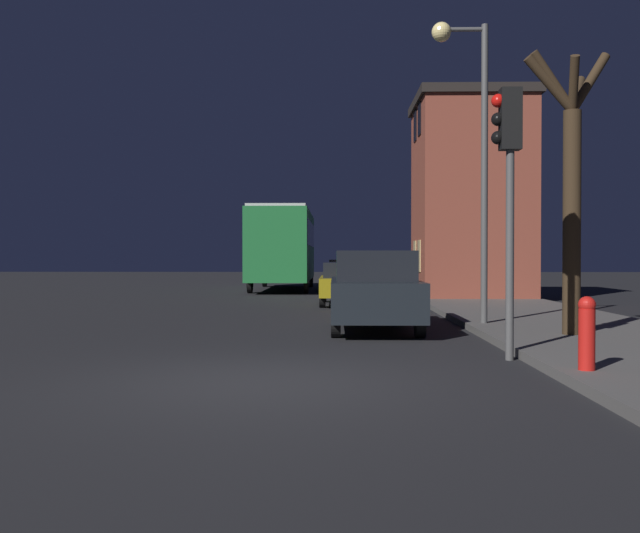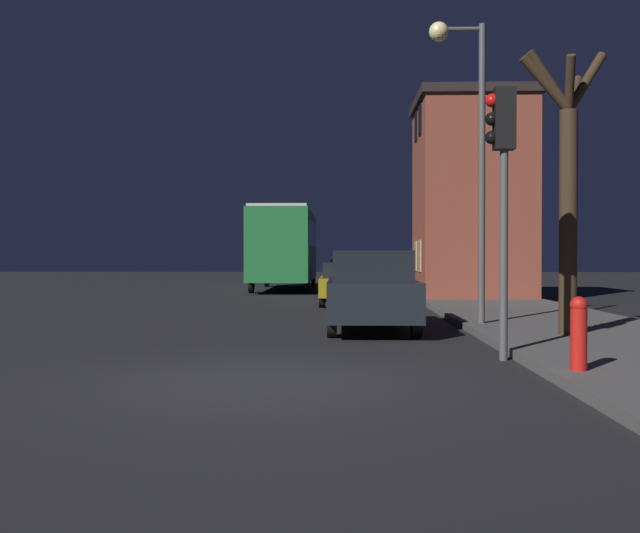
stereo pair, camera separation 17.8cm
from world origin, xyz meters
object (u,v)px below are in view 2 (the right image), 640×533
(car_mid_lane, at_px, (349,282))
(car_far_lane, at_px, (348,275))
(bus, at_px, (285,243))
(car_near_lane, at_px, (371,290))
(fire_hydrant, at_px, (579,332))
(bare_tree, at_px, (567,182))
(traffic_light, at_px, (502,165))
(streetlamp, at_px, (466,120))

(car_mid_lane, bearing_deg, car_far_lane, 89.52)
(car_mid_lane, bearing_deg, bus, 105.53)
(car_mid_lane, relative_size, car_far_lane, 0.84)
(car_near_lane, xyz_separation_m, fire_hydrant, (2.27, -5.98, -0.22))
(car_far_lane, bearing_deg, bare_tree, -78.38)
(bus, height_order, car_mid_lane, bus)
(traffic_light, height_order, car_near_lane, traffic_light)
(fire_hydrant, bearing_deg, traffic_light, 107.30)
(traffic_light, bearing_deg, streetlamp, 86.71)
(bare_tree, relative_size, bus, 0.53)
(traffic_light, distance_m, fire_hydrant, 2.91)
(streetlamp, relative_size, fire_hydrant, 6.91)
(traffic_light, distance_m, car_far_lane, 20.41)
(streetlamp, height_order, fire_hydrant, streetlamp)
(bus, distance_m, car_near_lane, 17.97)
(car_near_lane, height_order, fire_hydrant, car_near_lane)
(streetlamp, relative_size, car_near_lane, 1.42)
(car_near_lane, bearing_deg, bare_tree, -29.76)
(bare_tree, bearing_deg, fire_hydrant, -105.61)
(car_far_lane, bearing_deg, bus, 149.71)
(streetlamp, relative_size, bare_tree, 1.24)
(streetlamp, xyz_separation_m, car_near_lane, (-1.98, -0.17, -3.52))
(streetlamp, xyz_separation_m, bus, (-5.13, 17.48, -2.21))
(streetlamp, xyz_separation_m, fire_hydrant, (0.29, -6.14, -3.74))
(bare_tree, distance_m, fire_hydrant, 4.75)
(car_mid_lane, relative_size, fire_hydrant, 4.33)
(streetlamp, distance_m, car_near_lane, 4.04)
(bare_tree, height_order, car_far_lane, bare_tree)
(traffic_light, relative_size, fire_hydrant, 4.41)
(car_mid_lane, bearing_deg, car_near_lane, -87.34)
(bare_tree, xyz_separation_m, fire_hydrant, (-1.13, -4.03, -2.24))
(fire_hydrant, bearing_deg, car_far_lane, 96.65)
(car_near_lane, bearing_deg, bus, 100.11)
(bare_tree, height_order, car_mid_lane, bare_tree)
(traffic_light, relative_size, car_near_lane, 0.91)
(streetlamp, relative_size, car_far_lane, 1.33)
(streetlamp, bearing_deg, traffic_light, -93.29)
(traffic_light, height_order, car_far_lane, traffic_light)
(streetlamp, xyz_separation_m, traffic_light, (-0.25, -4.39, -1.48))
(bus, relative_size, car_near_lane, 2.17)
(fire_hydrant, bearing_deg, bare_tree, 74.39)
(car_mid_lane, distance_m, car_far_lane, 8.37)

